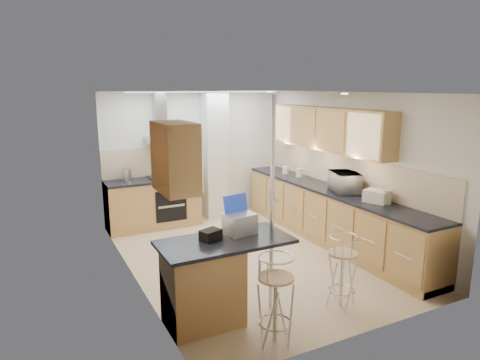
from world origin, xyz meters
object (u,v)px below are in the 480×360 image
bar_stool_near (276,299)px  bread_bin (377,196)px  bar_stool_end (342,271)px  laptop (240,224)px  microwave (345,182)px

bar_stool_near → bread_bin: (2.43, 1.13, 0.53)m
bar_stool_end → bread_bin: (1.33, 0.85, 0.56)m
bar_stool_near → bar_stool_end: (1.09, 0.28, -0.03)m
bar_stool_near → bar_stool_end: bar_stool_near is taller
laptop → bar_stool_near: bearing=-98.6°
bar_stool_end → bread_bin: 1.68m
bar_stool_near → laptop: bearing=96.0°
bar_stool_near → bread_bin: 2.73m
bar_stool_near → bread_bin: bread_bin is taller
microwave → bar_stool_near: bearing=146.8°
bar_stool_near → bread_bin: bearing=29.9°
bar_stool_end → bread_bin: size_ratio=2.66×
microwave → bar_stool_near: (-2.42, -1.83, -0.61)m
laptop → bar_stool_near: size_ratio=0.35×
bar_stool_near → microwave: bearing=42.0°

